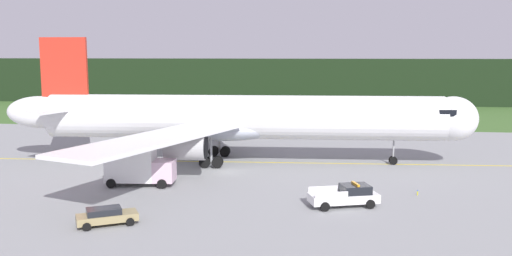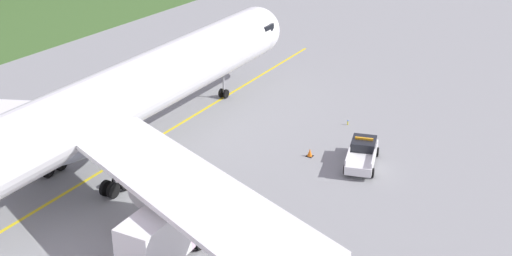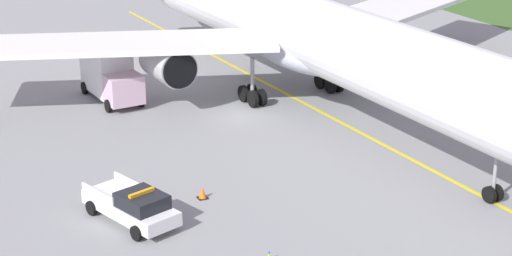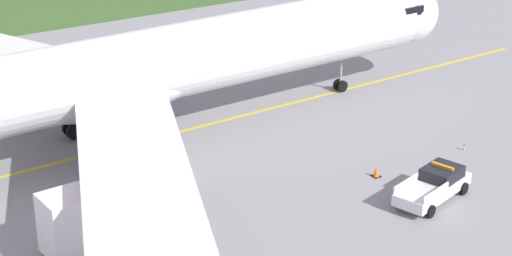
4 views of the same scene
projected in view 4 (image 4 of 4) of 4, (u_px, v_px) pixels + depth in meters
ground at (165, 173)px, 57.67m from camera, size 320.00×320.00×0.00m
taxiway_centerline_main at (146, 140)px, 62.39m from camera, size 71.78×4.09×0.01m
airliner at (133, 72)px, 60.02m from camera, size 54.30×47.66×14.32m
ops_pickup_truck at (435, 185)px, 54.05m from camera, size 6.00×3.71×1.94m
catering_truck at (97, 218)px, 48.10m from camera, size 6.59×3.10×3.95m
apron_cone at (376, 172)px, 57.05m from camera, size 0.54×0.54×0.68m
taxiway_edge_light_east at (464, 147)px, 60.78m from camera, size 0.12×0.12×0.47m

